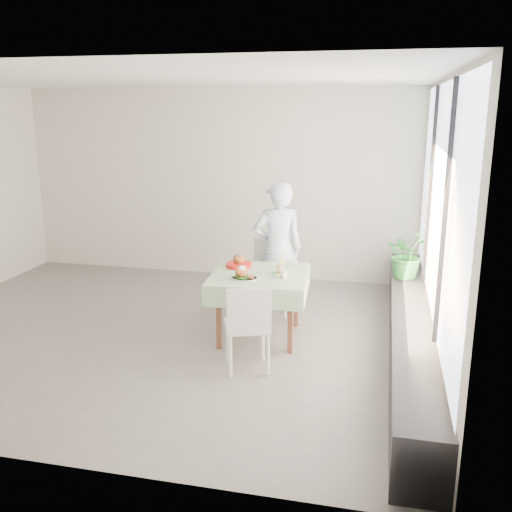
% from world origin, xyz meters
% --- Properties ---
extents(floor, '(6.00, 6.00, 0.00)m').
position_xyz_m(floor, '(0.00, 0.00, 0.00)').
color(floor, '#5E5B59').
rests_on(floor, ground).
extents(ceiling, '(6.00, 6.00, 0.00)m').
position_xyz_m(ceiling, '(0.00, 0.00, 2.80)').
color(ceiling, white).
rests_on(ceiling, ground).
extents(wall_back, '(6.00, 0.02, 2.80)m').
position_xyz_m(wall_back, '(0.00, 2.50, 1.40)').
color(wall_back, silver).
rests_on(wall_back, ground).
extents(wall_front, '(6.00, 0.02, 2.80)m').
position_xyz_m(wall_front, '(0.00, -2.50, 1.40)').
color(wall_front, silver).
rests_on(wall_front, ground).
extents(wall_right, '(0.02, 5.00, 2.80)m').
position_xyz_m(wall_right, '(3.00, 0.00, 1.40)').
color(wall_right, silver).
rests_on(wall_right, ground).
extents(window_pane, '(0.01, 4.80, 2.18)m').
position_xyz_m(window_pane, '(2.97, 0.00, 1.65)').
color(window_pane, '#D1E0F9').
rests_on(window_pane, ground).
extents(window_ledge, '(0.40, 4.80, 0.50)m').
position_xyz_m(window_ledge, '(2.80, 0.00, 0.25)').
color(window_ledge, black).
rests_on(window_ledge, ground).
extents(cafe_table, '(1.12, 1.12, 0.74)m').
position_xyz_m(cafe_table, '(1.17, 0.16, 0.46)').
color(cafe_table, brown).
rests_on(cafe_table, ground).
extents(chair_far, '(0.50, 0.50, 0.93)m').
position_xyz_m(chair_far, '(1.13, 0.96, 0.29)').
color(chair_far, white).
rests_on(chair_far, ground).
extents(chair_near, '(0.54, 0.54, 0.89)m').
position_xyz_m(chair_near, '(1.23, -0.67, 0.28)').
color(chair_near, white).
rests_on(chair_near, ground).
extents(diner, '(0.71, 0.59, 1.67)m').
position_xyz_m(diner, '(1.23, 0.93, 0.84)').
color(diner, '#8FAFE5').
rests_on(diner, ground).
extents(main_dish, '(0.28, 0.28, 0.14)m').
position_xyz_m(main_dish, '(1.04, -0.07, 0.79)').
color(main_dish, white).
rests_on(main_dish, cafe_table).
extents(juice_cup_orange, '(0.09, 0.09, 0.24)m').
position_xyz_m(juice_cup_orange, '(1.39, 0.22, 0.80)').
color(juice_cup_orange, white).
rests_on(juice_cup_orange, cafe_table).
extents(juice_cup_lemonade, '(0.09, 0.09, 0.24)m').
position_xyz_m(juice_cup_lemonade, '(1.46, 0.05, 0.80)').
color(juice_cup_lemonade, white).
rests_on(juice_cup_lemonade, cafe_table).
extents(second_dish, '(0.30, 0.30, 0.14)m').
position_xyz_m(second_dish, '(0.88, 0.37, 0.78)').
color(second_dish, red).
rests_on(second_dish, cafe_table).
extents(potted_plant, '(0.71, 0.69, 0.60)m').
position_xyz_m(potted_plant, '(2.76, 1.20, 0.80)').
color(potted_plant, '#2C8440').
rests_on(potted_plant, window_ledge).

